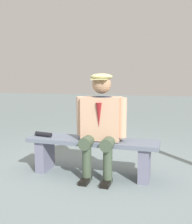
# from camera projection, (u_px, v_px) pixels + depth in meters

# --- Properties ---
(ground_plane) EXTENTS (30.00, 30.00, 0.00)m
(ground_plane) POSITION_uv_depth(u_px,v_px,m) (92.00, 174.00, 3.43)
(ground_plane) COLOR slate
(bench) EXTENTS (1.68, 0.40, 0.47)m
(bench) POSITION_uv_depth(u_px,v_px,m) (92.00, 150.00, 3.39)
(bench) COLOR slate
(bench) RESTS_ON ground
(seated_man) EXTENTS (0.64, 0.54, 1.29)m
(seated_man) POSITION_uv_depth(u_px,v_px,m) (101.00, 120.00, 3.26)
(seated_man) COLOR tan
(seated_man) RESTS_ON ground
(rolled_magazine) EXTENTS (0.25, 0.10, 0.06)m
(rolled_magazine) POSITION_uv_depth(u_px,v_px,m) (43.00, 134.00, 3.52)
(rolled_magazine) COLOR black
(rolled_magazine) RESTS_ON bench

